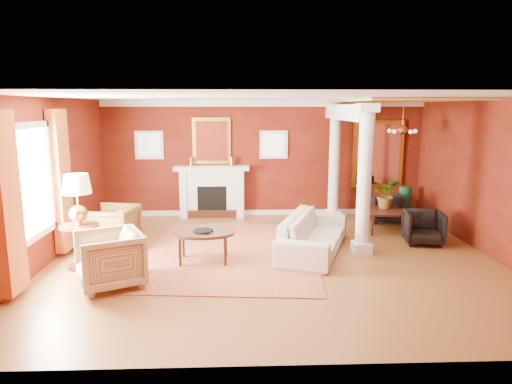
{
  "coord_description": "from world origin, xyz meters",
  "views": [
    {
      "loc": [
        -0.62,
        -7.96,
        2.74
      ],
      "look_at": [
        -0.3,
        0.51,
        1.15
      ],
      "focal_mm": 32.0,
      "sensor_mm": 36.0,
      "label": 1
    }
  ],
  "objects_px": {
    "armchair_leopard": "(112,224)",
    "dining_table": "(384,212)",
    "armchair_stripe": "(110,257)",
    "side_table": "(78,204)",
    "coffee_table": "(203,234)",
    "sofa": "(314,228)"
  },
  "relations": [
    {
      "from": "armchair_leopard",
      "to": "dining_table",
      "type": "relative_size",
      "value": 0.64
    },
    {
      "from": "armchair_leopard",
      "to": "dining_table",
      "type": "bearing_deg",
      "value": 111.1
    },
    {
      "from": "armchair_stripe",
      "to": "side_table",
      "type": "xyz_separation_m",
      "value": [
        -0.73,
        0.87,
        0.64
      ]
    },
    {
      "from": "armchair_leopard",
      "to": "armchair_stripe",
      "type": "height_order",
      "value": "armchair_stripe"
    },
    {
      "from": "coffee_table",
      "to": "armchair_leopard",
      "type": "bearing_deg",
      "value": 151.07
    },
    {
      "from": "armchair_stripe",
      "to": "coffee_table",
      "type": "xyz_separation_m",
      "value": [
        1.36,
        1.06,
        0.04
      ]
    },
    {
      "from": "sofa",
      "to": "side_table",
      "type": "distance_m",
      "value": 4.25
    },
    {
      "from": "armchair_stripe",
      "to": "coffee_table",
      "type": "relative_size",
      "value": 0.86
    },
    {
      "from": "coffee_table",
      "to": "dining_table",
      "type": "relative_size",
      "value": 0.8
    },
    {
      "from": "coffee_table",
      "to": "dining_table",
      "type": "xyz_separation_m",
      "value": [
        3.92,
        2.13,
        -0.12
      ]
    },
    {
      "from": "armchair_leopard",
      "to": "dining_table",
      "type": "height_order",
      "value": "armchair_leopard"
    },
    {
      "from": "armchair_stripe",
      "to": "dining_table",
      "type": "relative_size",
      "value": 0.68
    },
    {
      "from": "sofa",
      "to": "armchair_leopard",
      "type": "bearing_deg",
      "value": 102.54
    },
    {
      "from": "sofa",
      "to": "side_table",
      "type": "relative_size",
      "value": 1.5
    },
    {
      "from": "side_table",
      "to": "dining_table",
      "type": "xyz_separation_m",
      "value": [
        6.0,
        2.32,
        -0.72
      ]
    },
    {
      "from": "coffee_table",
      "to": "dining_table",
      "type": "distance_m",
      "value": 4.46
    },
    {
      "from": "coffee_table",
      "to": "dining_table",
      "type": "bearing_deg",
      "value": 28.56
    },
    {
      "from": "armchair_leopard",
      "to": "coffee_table",
      "type": "bearing_deg",
      "value": 71.49
    },
    {
      "from": "armchair_stripe",
      "to": "coffee_table",
      "type": "bearing_deg",
      "value": 102.4
    },
    {
      "from": "sofa",
      "to": "coffee_table",
      "type": "bearing_deg",
      "value": 124.19
    },
    {
      "from": "sofa",
      "to": "side_table",
      "type": "xyz_separation_m",
      "value": [
        -4.14,
        -0.7,
        0.64
      ]
    },
    {
      "from": "armchair_leopard",
      "to": "side_table",
      "type": "bearing_deg",
      "value": 0.8
    }
  ]
}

